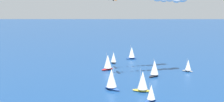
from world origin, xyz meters
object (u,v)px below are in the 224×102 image
(sailboat_offshore, at_px, (151,93))
(sailboat_outer_ring_a, at_px, (188,66))
(sailboat_near_centre, at_px, (154,68))
(sailboat_far_stbd, at_px, (108,62))
(sailboat_inshore, at_px, (112,79))
(motorboat_ahead, at_px, (109,65))
(sailboat_trailing, at_px, (114,58))
(sailboat_far_port, at_px, (132,53))
(sailboat_mid_cluster, at_px, (143,81))

(sailboat_offshore, height_order, sailboat_outer_ring_a, sailboat_outer_ring_a)
(sailboat_near_centre, bearing_deg, sailboat_offshore, 169.54)
(sailboat_far_stbd, distance_m, sailboat_inshore, 43.53)
(motorboat_ahead, xyz_separation_m, sailboat_outer_ring_a, (-17.55, -52.58, 3.66))
(sailboat_inshore, height_order, sailboat_trailing, sailboat_inshore)
(sailboat_far_stbd, relative_size, sailboat_outer_ring_a, 1.32)
(sailboat_outer_ring_a, bearing_deg, sailboat_far_stbd, 85.37)
(sailboat_far_port, xyz_separation_m, sailboat_outer_ring_a, (-43.40, -34.36, -1.04))
(sailboat_far_stbd, height_order, sailboat_trailing, sailboat_far_stbd)
(sailboat_far_port, bearing_deg, sailboat_near_centre, -169.64)
(motorboat_ahead, bearing_deg, sailboat_mid_cluster, -163.17)
(sailboat_far_port, xyz_separation_m, sailboat_trailing, (-17.31, 14.86, -0.92))
(sailboat_near_centre, height_order, sailboat_inshore, sailboat_inshore)
(sailboat_far_port, height_order, sailboat_outer_ring_a, sailboat_far_port)
(sailboat_near_centre, relative_size, sailboat_outer_ring_a, 1.28)
(sailboat_inshore, xyz_separation_m, sailboat_outer_ring_a, (39.13, -50.00, -1.55))
(sailboat_far_stbd, height_order, sailboat_inshore, sailboat_inshore)
(sailboat_far_port, bearing_deg, sailboat_trailing, 139.36)
(sailboat_trailing, bearing_deg, sailboat_outer_ring_a, -117.93)
(sailboat_near_centre, distance_m, sailboat_outer_ring_a, 27.31)
(sailboat_far_port, relative_size, sailboat_offshore, 1.30)
(sailboat_inshore, distance_m, sailboat_outer_ring_a, 63.51)
(sailboat_near_centre, bearing_deg, sailboat_mid_cluster, 160.56)
(sailboat_near_centre, bearing_deg, sailboat_outer_ring_a, -62.02)
(sailboat_near_centre, xyz_separation_m, sailboat_outer_ring_a, (12.80, -24.09, -1.15))
(sailboat_inshore, relative_size, motorboat_ahead, 2.01)
(sailboat_far_stbd, bearing_deg, motorboat_ahead, -2.15)
(motorboat_ahead, height_order, sailboat_outer_ring_a, sailboat_outer_ring_a)
(sailboat_far_stbd, xyz_separation_m, sailboat_inshore, (-43.42, -3.08, 0.23))
(sailboat_near_centre, xyz_separation_m, sailboat_offshore, (-43.30, 8.00, -1.31))
(sailboat_trailing, xyz_separation_m, sailboat_mid_cluster, (-68.35, -14.73, 1.16))
(sailboat_far_port, relative_size, sailboat_mid_cluster, 0.95)
(sailboat_far_stbd, xyz_separation_m, sailboat_mid_cluster, (-46.56, -18.59, -0.03))
(sailboat_mid_cluster, bearing_deg, sailboat_near_centre, -19.44)
(sailboat_far_stbd, distance_m, sailboat_trailing, 22.17)
(sailboat_inshore, bearing_deg, sailboat_mid_cluster, -101.42)
(sailboat_offshore, bearing_deg, sailboat_far_stbd, 19.16)
(sailboat_far_port, xyz_separation_m, sailboat_far_stbd, (-39.10, 18.72, 0.27))
(sailboat_far_port, bearing_deg, sailboat_outer_ring_a, -141.63)
(sailboat_near_centre, height_order, sailboat_offshore, sailboat_near_centre)
(sailboat_near_centre, height_order, sailboat_far_stbd, sailboat_far_stbd)
(sailboat_outer_ring_a, bearing_deg, sailboat_trailing, 62.07)
(sailboat_inshore, height_order, sailboat_outer_ring_a, sailboat_inshore)
(sailboat_far_port, height_order, sailboat_offshore, sailboat_far_port)
(sailboat_far_stbd, xyz_separation_m, sailboat_offshore, (-60.39, -20.99, -1.48))
(sailboat_trailing, xyz_separation_m, motorboat_ahead, (-8.54, 3.36, -3.79))
(sailboat_offshore, relative_size, sailboat_mid_cluster, 0.73)
(sailboat_offshore, xyz_separation_m, sailboat_trailing, (82.19, 17.13, 0.28))
(sailboat_trailing, bearing_deg, sailboat_offshore, -168.23)
(motorboat_ahead, distance_m, sailboat_mid_cluster, 62.68)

